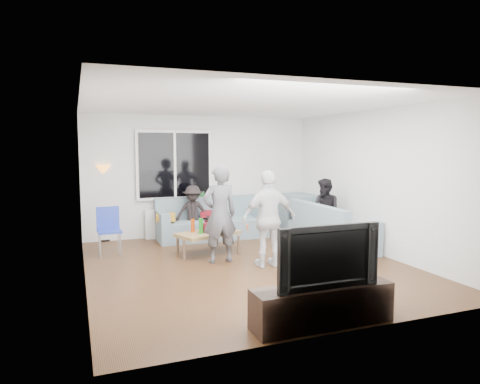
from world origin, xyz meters
name	(u,v)px	position (x,y,z in m)	size (l,w,h in m)	color
floor	(247,267)	(0.00, 0.00, -0.02)	(5.00, 5.50, 0.04)	#56351C
ceiling	(248,103)	(0.00, 0.00, 2.62)	(5.00, 5.50, 0.04)	white
wall_back	(201,176)	(0.00, 2.77, 1.30)	(5.00, 0.04, 2.60)	silver
wall_front	(348,210)	(0.00, -2.77, 1.30)	(5.00, 0.04, 2.60)	silver
wall_left	(81,192)	(-2.52, 0.00, 1.30)	(0.04, 5.50, 2.60)	silver
wall_right	(377,182)	(2.52, 0.00, 1.30)	(0.04, 5.50, 2.60)	silver
window_frame	(174,165)	(-0.60, 2.69, 1.55)	(1.62, 0.06, 1.47)	white
window_glass	(175,165)	(-0.60, 2.65, 1.55)	(1.50, 0.02, 1.35)	black
window_mullion	(175,165)	(-0.60, 2.64, 1.55)	(0.05, 0.03, 1.35)	white
radiator	(176,223)	(-0.60, 2.65, 0.31)	(1.30, 0.12, 0.62)	silver
potted_plant	(200,199)	(-0.05, 2.62, 0.80)	(0.20, 0.16, 0.36)	#2A692F
vase	(165,206)	(-0.84, 2.62, 0.70)	(0.15, 0.15, 0.15)	white
sofa_back_section	(212,218)	(0.10, 2.27, 0.42)	(2.30, 0.85, 0.85)	slate
sofa_right_section	(332,225)	(2.02, 0.66, 0.42)	(0.85, 2.00, 0.85)	slate
sofa_corner	(301,213)	(2.24, 2.27, 0.42)	(0.85, 0.85, 0.85)	slate
cushion_yellow	(166,217)	(-0.89, 2.25, 0.51)	(0.38, 0.32, 0.14)	orange
cushion_red	(210,214)	(0.08, 2.33, 0.51)	(0.36, 0.30, 0.13)	maroon
coffee_table	(208,243)	(-0.37, 1.00, 0.20)	(1.10, 0.60, 0.40)	#9E7B4C
pitcher	(207,228)	(-0.40, 0.97, 0.49)	(0.17, 0.17, 0.17)	maroon
side_chair	(109,232)	(-2.05, 1.49, 0.43)	(0.40, 0.40, 0.86)	#273CAC
floor_lamp	(104,203)	(-2.05, 2.79, 0.78)	(0.32, 0.32, 1.56)	orange
player_left	(220,214)	(-0.35, 0.37, 0.82)	(0.60, 0.39, 1.63)	#4D4D52
player_right	(269,219)	(0.31, -0.16, 0.78)	(0.92, 0.38, 1.57)	silver
spectator_right	(325,212)	(2.02, 0.90, 0.66)	(0.64, 0.50, 1.31)	black
spectator_back	(193,212)	(-0.31, 2.30, 0.57)	(0.73, 0.42, 1.14)	black
tv_console	(322,305)	(-0.11, -2.50, 0.22)	(1.60, 0.40, 0.44)	#302118
television	(323,255)	(-0.11, -2.50, 0.78)	(1.19, 0.16, 0.69)	black
bottle_b	(201,226)	(-0.53, 0.91, 0.54)	(0.08, 0.08, 0.27)	#1B9421
bottle_c	(206,225)	(-0.36, 1.13, 0.50)	(0.07, 0.07, 0.19)	black
bottle_a	(193,225)	(-0.63, 1.10, 0.52)	(0.07, 0.07, 0.24)	#C2400B
bottle_e	(222,224)	(-0.06, 1.11, 0.52)	(0.07, 0.07, 0.23)	black
bottle_d	(221,226)	(-0.16, 0.89, 0.52)	(0.07, 0.07, 0.24)	orange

